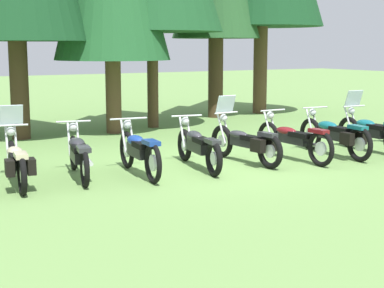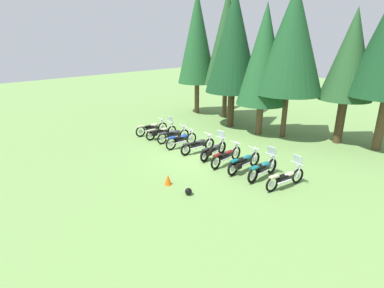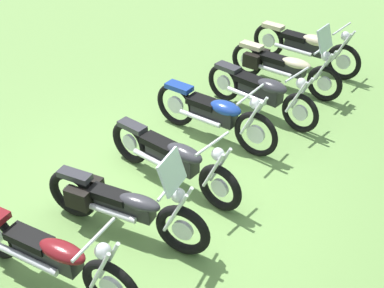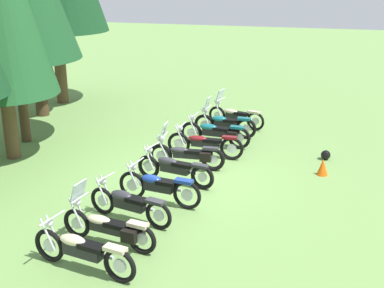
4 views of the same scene
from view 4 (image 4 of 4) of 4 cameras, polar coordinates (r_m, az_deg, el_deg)
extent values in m
plane|color=#6B934C|center=(14.18, -1.05, -3.79)|extent=(80.00, 80.00, 0.00)
torus|color=black|center=(10.56, -15.87, -11.00)|extent=(0.22, 0.71, 0.71)
cylinder|color=silver|center=(10.56, -15.87, -11.00)|extent=(0.10, 0.28, 0.27)
torus|color=black|center=(9.65, -8.20, -13.50)|extent=(0.22, 0.71, 0.71)
cylinder|color=silver|center=(9.65, -8.20, -13.50)|extent=(0.10, 0.28, 0.27)
cube|color=black|center=(10.02, -12.27, -11.66)|extent=(0.36, 0.85, 0.26)
ellipsoid|color=beige|center=(10.07, -13.38, -10.54)|extent=(0.37, 0.62, 0.20)
cube|color=black|center=(9.83, -11.25, -11.36)|extent=(0.35, 0.58, 0.10)
cube|color=beige|center=(9.51, -8.70, -11.68)|extent=(0.28, 0.47, 0.08)
cylinder|color=silver|center=(10.33, -16.06, -9.85)|extent=(0.10, 0.34, 0.65)
cylinder|color=silver|center=(10.43, -15.47, -9.48)|extent=(0.10, 0.34, 0.65)
cylinder|color=silver|center=(10.18, -15.59, -8.11)|extent=(0.73, 0.17, 0.04)
sphere|color=silver|center=(10.28, -15.91, -8.59)|extent=(0.20, 0.20, 0.17)
cylinder|color=silver|center=(10.06, -10.90, -12.05)|extent=(0.22, 0.82, 0.08)
torus|color=black|center=(11.29, -12.93, -8.77)|extent=(0.20, 0.68, 0.67)
cylinder|color=silver|center=(11.29, -12.93, -8.77)|extent=(0.09, 0.26, 0.26)
torus|color=black|center=(10.47, -5.72, -10.69)|extent=(0.20, 0.68, 0.67)
cylinder|color=silver|center=(10.47, -5.72, -10.69)|extent=(0.09, 0.26, 0.26)
cube|color=black|center=(10.81, -9.50, -9.27)|extent=(0.34, 0.82, 0.21)
ellipsoid|color=beige|center=(10.87, -10.53, -8.40)|extent=(0.35, 0.60, 0.17)
cube|color=black|center=(10.65, -8.52, -9.06)|extent=(0.33, 0.57, 0.10)
cube|color=beige|center=(10.35, -6.17, -9.07)|extent=(0.26, 0.47, 0.08)
cylinder|color=silver|center=(11.06, -13.05, -7.64)|extent=(0.10, 0.34, 0.65)
cylinder|color=silver|center=(11.18, -12.55, -7.32)|extent=(0.10, 0.34, 0.65)
cylinder|color=silver|center=(10.93, -12.59, -5.98)|extent=(0.60, 0.13, 0.04)
sphere|color=silver|center=(11.03, -12.92, -6.46)|extent=(0.19, 0.19, 0.17)
cylinder|color=silver|center=(10.85, -8.29, -9.53)|extent=(0.20, 0.80, 0.08)
cube|color=silver|center=(10.87, -12.74, -5.10)|extent=(0.46, 0.22, 0.39)
cube|color=black|center=(10.39, -7.19, -10.37)|extent=(0.19, 0.34, 0.26)
cube|color=black|center=(10.64, -6.23, -9.57)|extent=(0.19, 0.34, 0.26)
torus|color=black|center=(12.20, -10.11, -6.35)|extent=(0.24, 0.68, 0.68)
cylinder|color=silver|center=(12.20, -10.11, -6.35)|extent=(0.11, 0.27, 0.26)
torus|color=black|center=(11.35, -3.81, -8.09)|extent=(0.24, 0.68, 0.68)
cylinder|color=silver|center=(11.35, -3.81, -8.09)|extent=(0.11, 0.27, 0.26)
cube|color=black|center=(11.70, -7.10, -6.69)|extent=(0.40, 0.81, 0.26)
ellipsoid|color=#2D2D33|center=(11.75, -8.00, -5.75)|extent=(0.41, 0.61, 0.20)
cube|color=black|center=(11.53, -6.25, -6.34)|extent=(0.38, 0.57, 0.10)
cube|color=#2D2D33|center=(11.25, -4.19, -6.54)|extent=(0.31, 0.48, 0.08)
cylinder|color=silver|center=(11.98, -10.23, -5.28)|extent=(0.12, 0.34, 0.65)
cylinder|color=silver|center=(12.10, -9.71, -4.99)|extent=(0.12, 0.34, 0.65)
cylinder|color=silver|center=(11.86, -9.76, -3.73)|extent=(0.64, 0.18, 0.04)
sphere|color=silver|center=(11.96, -10.07, -4.17)|extent=(0.20, 0.20, 0.17)
cylinder|color=silver|center=(11.76, -5.98, -7.04)|extent=(0.26, 0.78, 0.08)
torus|color=black|center=(12.85, -6.79, -4.66)|extent=(0.19, 0.74, 0.74)
cylinder|color=silver|center=(12.85, -6.79, -4.66)|extent=(0.09, 0.30, 0.29)
torus|color=black|center=(12.22, -0.58, -5.81)|extent=(0.19, 0.74, 0.74)
cylinder|color=silver|center=(12.22, -0.58, -5.81)|extent=(0.09, 0.30, 0.29)
cube|color=black|center=(12.47, -3.77, -4.76)|extent=(0.33, 0.77, 0.25)
ellipsoid|color=navy|center=(12.50, -4.64, -3.95)|extent=(0.36, 0.56, 0.20)
cube|color=black|center=(12.33, -2.92, -4.39)|extent=(0.33, 0.53, 0.10)
cube|color=navy|center=(12.11, -0.93, -4.23)|extent=(0.27, 0.46, 0.08)
cylinder|color=silver|center=(12.63, -6.80, -3.62)|extent=(0.09, 0.34, 0.65)
cylinder|color=silver|center=(12.77, -6.41, -3.34)|extent=(0.09, 0.34, 0.65)
cylinder|color=silver|center=(12.54, -6.34, -2.11)|extent=(0.74, 0.13, 0.04)
sphere|color=silver|center=(12.63, -6.68, -2.56)|extent=(0.19, 0.19, 0.17)
cylinder|color=silver|center=(12.56, -2.79, -5.02)|extent=(0.18, 0.75, 0.08)
torus|color=black|center=(14.05, -4.94, -2.59)|extent=(0.24, 0.69, 0.68)
cylinder|color=silver|center=(14.05, -4.94, -2.59)|extent=(0.10, 0.26, 0.25)
torus|color=black|center=(13.31, 1.18, -3.79)|extent=(0.24, 0.69, 0.68)
cylinder|color=silver|center=(13.31, 1.18, -3.79)|extent=(0.10, 0.26, 0.25)
cube|color=black|center=(13.61, -1.97, -2.72)|extent=(0.36, 0.84, 0.26)
ellipsoid|color=#2D2D33|center=(13.66, -2.82, -1.93)|extent=(0.36, 0.62, 0.21)
cube|color=black|center=(13.46, -1.12, -2.37)|extent=(0.34, 0.58, 0.10)
cube|color=#2D2D33|center=(13.22, 0.88, -2.48)|extent=(0.27, 0.47, 0.08)
cylinder|color=silver|center=(13.85, -4.93, -1.60)|extent=(0.11, 0.34, 0.65)
cylinder|color=silver|center=(13.97, -4.60, -1.40)|extent=(0.11, 0.34, 0.65)
cylinder|color=silver|center=(13.75, -4.51, -0.23)|extent=(0.66, 0.16, 0.04)
sphere|color=silver|center=(13.84, -4.82, -0.65)|extent=(0.20, 0.20, 0.17)
cylinder|color=silver|center=(13.67, -1.03, -3.05)|extent=(0.24, 0.82, 0.08)
torus|color=black|center=(14.84, -3.58, -1.29)|extent=(0.16, 0.71, 0.70)
cylinder|color=silver|center=(14.84, -3.58, -1.29)|extent=(0.06, 0.27, 0.26)
torus|color=black|center=(14.51, 2.39, -1.75)|extent=(0.16, 0.71, 0.70)
cylinder|color=silver|center=(14.51, 2.39, -1.75)|extent=(0.06, 0.27, 0.26)
cube|color=black|center=(14.63, -0.63, -1.18)|extent=(0.23, 0.78, 0.21)
ellipsoid|color=#2D2D33|center=(14.63, -1.45, -0.66)|extent=(0.26, 0.56, 0.16)
cube|color=black|center=(14.55, 0.20, -0.89)|extent=(0.24, 0.53, 0.10)
cube|color=#2D2D33|center=(14.42, 2.09, -0.53)|extent=(0.19, 0.45, 0.08)
cylinder|color=silver|center=(14.66, -3.45, -0.31)|extent=(0.06, 0.34, 0.65)
cylinder|color=silver|center=(14.79, -3.30, -0.13)|extent=(0.06, 0.34, 0.65)
cylinder|color=silver|center=(14.60, -3.10, 1.01)|extent=(0.61, 0.07, 0.04)
sphere|color=silver|center=(14.66, -3.43, 0.58)|extent=(0.18, 0.18, 0.17)
cylinder|color=silver|center=(14.72, 0.13, -1.34)|extent=(0.12, 0.78, 0.08)
cube|color=silver|center=(14.55, -3.19, 1.69)|extent=(0.45, 0.18, 0.39)
cube|color=black|center=(14.38, 1.51, -1.52)|extent=(0.16, 0.33, 0.26)
cube|color=black|center=(14.65, 1.72, -1.13)|extent=(0.16, 0.33, 0.26)
torus|color=black|center=(15.76, -1.51, 0.04)|extent=(0.10, 0.73, 0.73)
cylinder|color=silver|center=(15.76, -1.51, 0.04)|extent=(0.05, 0.28, 0.28)
torus|color=black|center=(15.37, 4.52, -0.52)|extent=(0.10, 0.73, 0.73)
cylinder|color=silver|center=(15.37, 4.52, -0.52)|extent=(0.05, 0.28, 0.28)
cube|color=black|center=(15.51, 1.47, 0.10)|extent=(0.20, 0.84, 0.22)
ellipsoid|color=maroon|center=(15.53, 0.64, 0.65)|extent=(0.26, 0.60, 0.17)
cube|color=black|center=(15.43, 2.31, 0.39)|extent=(0.24, 0.56, 0.10)
cube|color=maroon|center=(15.27, 4.26, 0.73)|extent=(0.19, 0.44, 0.08)
cylinder|color=silver|center=(15.58, -1.39, 0.96)|extent=(0.04, 0.34, 0.65)
cylinder|color=silver|center=(15.72, -1.23, 1.13)|extent=(0.04, 0.34, 0.65)
cylinder|color=silver|center=(15.53, -1.04, 2.21)|extent=(0.66, 0.04, 0.04)
sphere|color=silver|center=(15.59, -1.35, 1.81)|extent=(0.17, 0.17, 0.17)
cylinder|color=silver|center=(15.61, 2.25, -0.08)|extent=(0.08, 0.84, 0.08)
torus|color=black|center=(16.81, -0.09, 1.30)|extent=(0.17, 0.75, 0.75)
cylinder|color=silver|center=(16.81, -0.09, 1.30)|extent=(0.07, 0.29, 0.29)
torus|color=black|center=(16.34, 5.38, 0.69)|extent=(0.17, 0.75, 0.75)
cylinder|color=silver|center=(16.34, 5.38, 0.69)|extent=(0.07, 0.29, 0.29)
cube|color=black|center=(16.52, 2.61, 1.37)|extent=(0.28, 0.84, 0.25)
ellipsoid|color=#14606B|center=(16.54, 1.86, 1.97)|extent=(0.31, 0.60, 0.20)
cube|color=black|center=(16.42, 3.37, 1.71)|extent=(0.29, 0.57, 0.10)
cube|color=#14606B|center=(16.25, 5.14, 1.88)|extent=(0.23, 0.45, 0.08)
cylinder|color=silver|center=(16.63, 0.01, 2.18)|extent=(0.07, 0.34, 0.65)
cylinder|color=silver|center=(16.77, 0.20, 2.33)|extent=(0.07, 0.34, 0.65)
cylinder|color=silver|center=(16.58, 0.36, 3.34)|extent=(0.69, 0.09, 0.04)
sphere|color=silver|center=(16.64, 0.07, 2.97)|extent=(0.18, 0.18, 0.17)
cylinder|color=silver|center=(16.62, 3.34, 1.13)|extent=(0.14, 0.82, 0.08)
cube|color=black|center=(16.20, 4.55, 0.92)|extent=(0.16, 0.33, 0.26)
cube|color=black|center=(16.52, 4.87, 1.27)|extent=(0.16, 0.33, 0.26)
torus|color=black|center=(17.73, 1.40, 2.23)|extent=(0.16, 0.74, 0.73)
cylinder|color=silver|center=(17.73, 1.40, 2.23)|extent=(0.07, 0.28, 0.28)
torus|color=black|center=(17.36, 6.13, 1.75)|extent=(0.16, 0.74, 0.73)
cylinder|color=silver|center=(17.36, 6.13, 1.75)|extent=(0.07, 0.28, 0.28)
cube|color=black|center=(17.50, 3.75, 2.34)|extent=(0.28, 0.76, 0.25)
ellipsoid|color=#14606B|center=(17.51, 3.11, 2.89)|extent=(0.33, 0.54, 0.19)
cube|color=black|center=(17.41, 4.41, 2.66)|extent=(0.31, 0.51, 0.10)
cube|color=#14606B|center=(17.28, 5.91, 2.85)|extent=(0.24, 0.45, 0.08)
cylinder|color=silver|center=(17.55, 1.51, 3.06)|extent=(0.06, 0.34, 0.65)
cylinder|color=silver|center=(17.71, 1.68, 3.21)|extent=(0.06, 0.34, 0.65)
cylinder|color=silver|center=(17.52, 1.86, 4.18)|extent=(0.64, 0.07, 0.04)
sphere|color=silver|center=(17.57, 1.57, 3.82)|extent=(0.18, 0.18, 0.17)
cylinder|color=silver|center=(17.62, 4.39, 2.14)|extent=(0.12, 0.75, 0.08)
cube|color=silver|center=(17.48, 1.80, 4.75)|extent=(0.45, 0.18, 0.39)
torus|color=black|center=(18.97, 2.86, 3.28)|extent=(0.27, 0.69, 0.69)
cylinder|color=silver|center=(18.97, 2.86, 3.28)|extent=(0.12, 0.27, 0.27)
torus|color=black|center=(18.32, 7.20, 2.57)|extent=(0.27, 0.69, 0.69)
cylinder|color=silver|center=(18.32, 7.20, 2.57)|extent=(0.12, 0.27, 0.27)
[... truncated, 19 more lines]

